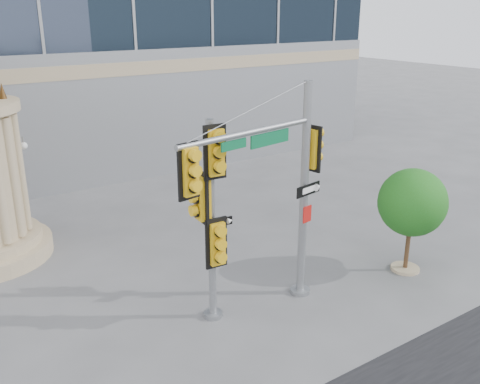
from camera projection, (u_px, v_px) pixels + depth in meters
ground at (300, 327)px, 13.78m from camera, size 120.00×120.00×0.00m
main_signal_pole at (277, 177)px, 13.49m from camera, size 4.67×1.20×6.05m
secondary_signal_pole at (211, 209)px, 13.10m from camera, size 0.91×0.72×5.32m
street_tree at (413, 205)px, 16.09m from camera, size 2.11×2.06×3.29m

